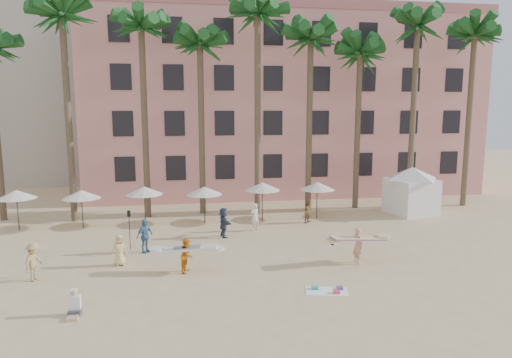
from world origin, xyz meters
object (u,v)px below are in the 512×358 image
Objects in this scene: carrier_white at (187,254)px; cabana at (411,186)px; pink_hotel at (279,106)px; carrier_yellow at (358,243)px.

cabana is at bearing 30.70° from carrier_white.
pink_hotel is 16.11m from cabana.
cabana is at bearing 51.10° from carrier_yellow.
pink_hotel reaches higher than carrier_yellow.
cabana is 12.82m from carrier_yellow.
cabana reaches higher than carrier_white.
carrier_white is at bearing 179.48° from carrier_yellow.
carrier_yellow is 8.59m from carrier_white.
carrier_white is (-16.62, -9.87, -1.17)m from cabana.
carrier_yellow is (-0.66, -22.98, -6.96)m from pink_hotel.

